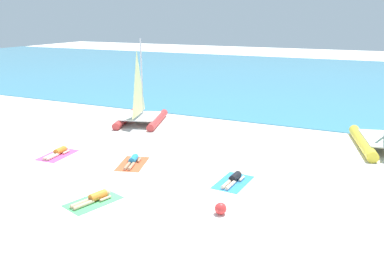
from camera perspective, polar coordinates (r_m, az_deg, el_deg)
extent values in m
plane|color=white|center=(23.57, 4.78, 0.04)|extent=(120.00, 120.00, 0.00)
cube|color=teal|center=(44.20, 14.45, 7.01)|extent=(120.00, 40.00, 0.05)
cylinder|color=yellow|center=(21.71, 23.03, -1.85)|extent=(1.56, 4.63, 0.53)
cylinder|color=#CC3838|center=(25.00, -9.40, 1.32)|extent=(1.50, 3.82, 0.44)
cylinder|color=#CC3838|center=(24.48, -4.89, 1.16)|extent=(1.50, 3.82, 0.44)
cube|color=silver|center=(24.49, -7.30, 1.70)|extent=(2.63, 2.93, 0.06)
cylinder|color=silver|center=(24.57, -7.14, 7.14)|extent=(0.09, 0.09, 4.59)
pyramid|color=#EAEA99|center=(23.73, -7.71, 6.48)|extent=(0.62, 1.95, 3.86)
cube|color=#D84C99|center=(19.98, -18.53, -3.65)|extent=(1.22, 1.97, 0.01)
cylinder|color=orange|center=(20.07, -18.21, -3.06)|extent=(0.34, 0.64, 0.30)
sphere|color=beige|center=(20.37, -17.49, -2.72)|extent=(0.22, 0.22, 0.22)
cylinder|color=beige|center=(19.68, -19.57, -3.80)|extent=(0.19, 0.79, 0.14)
cylinder|color=beige|center=(19.57, -19.16, -3.87)|extent=(0.19, 0.79, 0.14)
cylinder|color=beige|center=(20.35, -18.40, -3.09)|extent=(0.13, 0.46, 0.10)
cylinder|color=beige|center=(20.08, -17.42, -3.25)|extent=(0.13, 0.46, 0.10)
cube|color=#EA5933|center=(18.05, -8.45, -5.04)|extent=(1.59, 2.13, 0.01)
cylinder|color=#268CCC|center=(18.17, -8.29, -4.36)|extent=(0.46, 0.68, 0.30)
sphere|color=tan|center=(18.54, -7.94, -3.94)|extent=(0.22, 0.22, 0.22)
cylinder|color=tan|center=(17.64, -9.15, -5.30)|extent=(0.35, 0.79, 0.14)
cylinder|color=tan|center=(17.59, -8.59, -5.34)|extent=(0.35, 0.79, 0.14)
cylinder|color=tan|center=(18.40, -8.80, -4.42)|extent=(0.22, 0.46, 0.10)
cylinder|color=tan|center=(18.28, -7.48, -4.51)|extent=(0.22, 0.46, 0.10)
cube|color=#4CB266|center=(14.83, -13.81, -10.10)|extent=(1.63, 2.15, 0.01)
cylinder|color=orange|center=(14.86, -13.21, -9.34)|extent=(0.48, 0.68, 0.30)
sphere|color=#D8AD84|center=(15.07, -11.92, -8.89)|extent=(0.22, 0.22, 0.22)
cylinder|color=#D8AD84|center=(14.66, -15.51, -10.23)|extent=(0.37, 0.79, 0.14)
cylinder|color=#D8AD84|center=(14.52, -15.12, -10.46)|extent=(0.37, 0.79, 0.14)
cylinder|color=#D8AD84|center=(15.15, -13.18, -9.22)|extent=(0.23, 0.46, 0.10)
cylinder|color=#D8AD84|center=(14.81, -12.19, -9.75)|extent=(0.23, 0.46, 0.10)
cube|color=#338CD8|center=(16.05, 5.85, -7.66)|extent=(1.23, 1.97, 0.01)
cylinder|color=black|center=(16.16, 6.14, -6.90)|extent=(0.34, 0.64, 0.30)
sphere|color=beige|center=(16.51, 6.69, -6.41)|extent=(0.22, 0.22, 0.22)
cylinder|color=beige|center=(15.67, 4.90, -7.93)|extent=(0.20, 0.79, 0.14)
cylinder|color=beige|center=(15.60, 5.51, -8.05)|extent=(0.20, 0.79, 0.14)
cylinder|color=beige|center=(16.40, 5.63, -6.87)|extent=(0.13, 0.46, 0.10)
cylinder|color=beige|center=(16.25, 7.06, -7.14)|extent=(0.13, 0.46, 0.10)
sphere|color=red|center=(13.55, 4.08, -11.32)|extent=(0.40, 0.40, 0.40)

